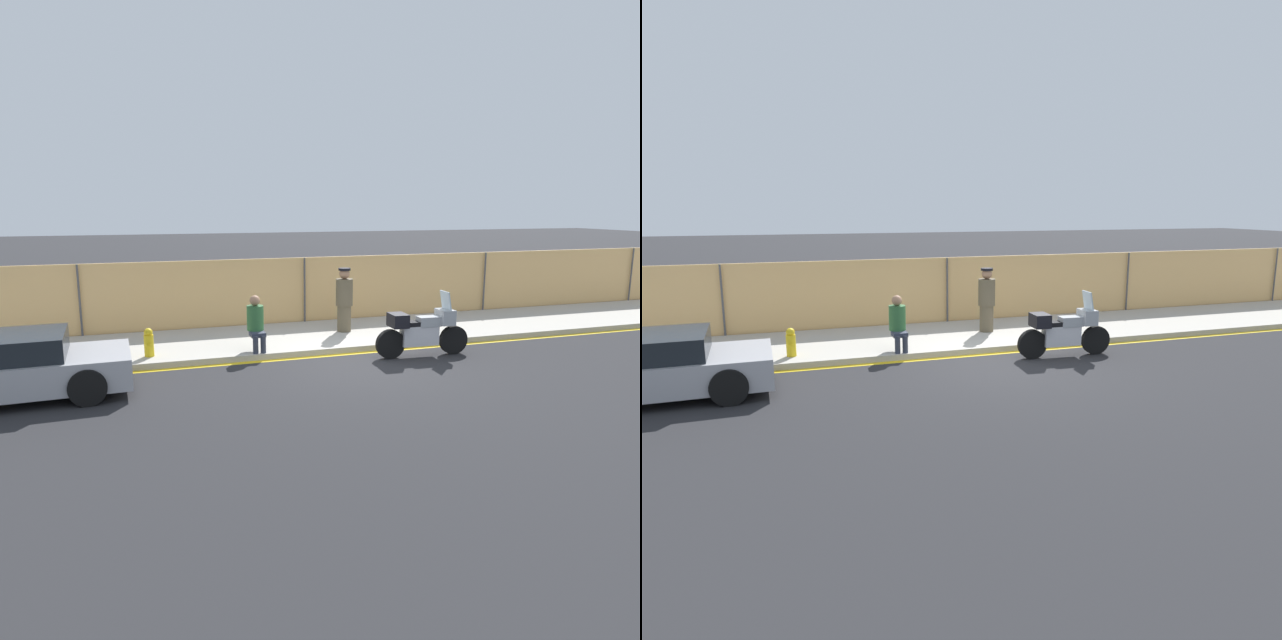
% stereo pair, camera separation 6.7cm
% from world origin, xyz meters
% --- Properties ---
extents(ground_plane, '(120.00, 120.00, 0.00)m').
position_xyz_m(ground_plane, '(0.00, 0.00, 0.00)').
color(ground_plane, '#262628').
extents(sidewalk, '(43.65, 3.22, 0.14)m').
position_xyz_m(sidewalk, '(0.00, 2.55, 0.07)').
color(sidewalk, '#ADA89E').
rests_on(sidewalk, ground_plane).
extents(curb_paint_stripe, '(43.65, 0.18, 0.01)m').
position_xyz_m(curb_paint_stripe, '(0.00, 0.85, 0.00)').
color(curb_paint_stripe, gold).
rests_on(curb_paint_stripe, ground_plane).
extents(storefront_fence, '(41.47, 0.17, 1.95)m').
position_xyz_m(storefront_fence, '(0.00, 4.25, 0.97)').
color(storefront_fence, '#E5B26B').
rests_on(storefront_fence, ground_plane).
extents(motorcycle, '(2.23, 0.56, 1.48)m').
position_xyz_m(motorcycle, '(1.57, 0.16, 0.60)').
color(motorcycle, black).
rests_on(motorcycle, ground_plane).
extents(officer_standing, '(0.44, 0.44, 1.66)m').
position_xyz_m(officer_standing, '(0.60, 2.58, 0.98)').
color(officer_standing, brown).
rests_on(officer_standing, sidewalk).
extents(person_seated_on_curb, '(0.38, 0.65, 1.25)m').
position_xyz_m(person_seated_on_curb, '(-1.98, 1.38, 0.83)').
color(person_seated_on_curb, '#2D3342').
rests_on(person_seated_on_curb, sidewalk).
extents(parked_car_right_down_street, '(3.98, 1.99, 1.17)m').
position_xyz_m(parked_car_right_down_street, '(-6.71, -0.18, 0.57)').
color(parked_car_right_down_street, '#9E9EA3').
rests_on(parked_car_right_down_street, ground_plane).
extents(fire_hydrant, '(0.21, 0.26, 0.63)m').
position_xyz_m(fire_hydrant, '(-4.33, 1.53, 0.45)').
color(fire_hydrant, gold).
rests_on(fire_hydrant, sidewalk).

